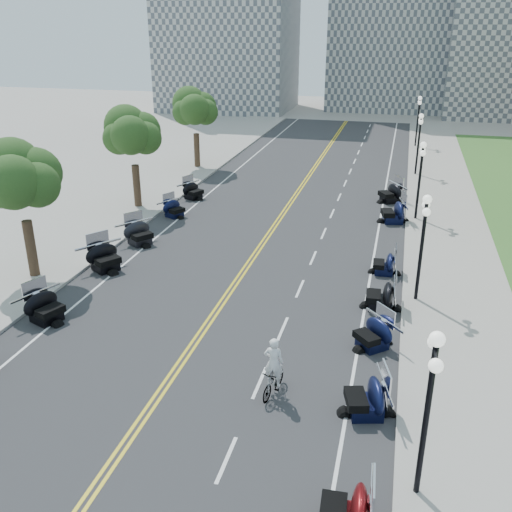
# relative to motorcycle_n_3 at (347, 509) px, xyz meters

# --- Properties ---
(ground) EXTENTS (160.00, 160.00, 0.00)m
(ground) POSITION_rel_motorcycle_n_3_xyz_m (-6.87, 9.68, -0.73)
(ground) COLOR gray
(road) EXTENTS (16.00, 90.00, 0.01)m
(road) POSITION_rel_motorcycle_n_3_xyz_m (-6.87, 19.68, -0.72)
(road) COLOR #333335
(road) RESTS_ON ground
(centerline_yellow_a) EXTENTS (0.12, 90.00, 0.00)m
(centerline_yellow_a) POSITION_rel_motorcycle_n_3_xyz_m (-6.99, 19.68, -0.71)
(centerline_yellow_a) COLOR yellow
(centerline_yellow_a) RESTS_ON road
(centerline_yellow_b) EXTENTS (0.12, 90.00, 0.00)m
(centerline_yellow_b) POSITION_rel_motorcycle_n_3_xyz_m (-6.75, 19.68, -0.71)
(centerline_yellow_b) COLOR yellow
(centerline_yellow_b) RESTS_ON road
(edge_line_north) EXTENTS (0.12, 90.00, 0.00)m
(edge_line_north) POSITION_rel_motorcycle_n_3_xyz_m (-0.47, 19.68, -0.71)
(edge_line_north) COLOR white
(edge_line_north) RESTS_ON road
(edge_line_south) EXTENTS (0.12, 90.00, 0.00)m
(edge_line_south) POSITION_rel_motorcycle_n_3_xyz_m (-13.27, 19.68, -0.71)
(edge_line_south) COLOR white
(edge_line_south) RESTS_ON road
(lane_dash_4) EXTENTS (0.12, 2.00, 0.00)m
(lane_dash_4) POSITION_rel_motorcycle_n_3_xyz_m (-3.67, 1.68, -0.71)
(lane_dash_4) COLOR white
(lane_dash_4) RESTS_ON road
(lane_dash_5) EXTENTS (0.12, 2.00, 0.00)m
(lane_dash_5) POSITION_rel_motorcycle_n_3_xyz_m (-3.67, 5.68, -0.71)
(lane_dash_5) COLOR white
(lane_dash_5) RESTS_ON road
(lane_dash_6) EXTENTS (0.12, 2.00, 0.00)m
(lane_dash_6) POSITION_rel_motorcycle_n_3_xyz_m (-3.67, 9.68, -0.71)
(lane_dash_6) COLOR white
(lane_dash_6) RESTS_ON road
(lane_dash_7) EXTENTS (0.12, 2.00, 0.00)m
(lane_dash_7) POSITION_rel_motorcycle_n_3_xyz_m (-3.67, 13.68, -0.71)
(lane_dash_7) COLOR white
(lane_dash_7) RESTS_ON road
(lane_dash_8) EXTENTS (0.12, 2.00, 0.00)m
(lane_dash_8) POSITION_rel_motorcycle_n_3_xyz_m (-3.67, 17.68, -0.71)
(lane_dash_8) COLOR white
(lane_dash_8) RESTS_ON road
(lane_dash_9) EXTENTS (0.12, 2.00, 0.00)m
(lane_dash_9) POSITION_rel_motorcycle_n_3_xyz_m (-3.67, 21.68, -0.71)
(lane_dash_9) COLOR white
(lane_dash_9) RESTS_ON road
(lane_dash_10) EXTENTS (0.12, 2.00, 0.00)m
(lane_dash_10) POSITION_rel_motorcycle_n_3_xyz_m (-3.67, 25.68, -0.71)
(lane_dash_10) COLOR white
(lane_dash_10) RESTS_ON road
(lane_dash_11) EXTENTS (0.12, 2.00, 0.00)m
(lane_dash_11) POSITION_rel_motorcycle_n_3_xyz_m (-3.67, 29.68, -0.71)
(lane_dash_11) COLOR white
(lane_dash_11) RESTS_ON road
(lane_dash_12) EXTENTS (0.12, 2.00, 0.00)m
(lane_dash_12) POSITION_rel_motorcycle_n_3_xyz_m (-3.67, 33.68, -0.71)
(lane_dash_12) COLOR white
(lane_dash_12) RESTS_ON road
(lane_dash_13) EXTENTS (0.12, 2.00, 0.00)m
(lane_dash_13) POSITION_rel_motorcycle_n_3_xyz_m (-3.67, 37.68, -0.71)
(lane_dash_13) COLOR white
(lane_dash_13) RESTS_ON road
(lane_dash_14) EXTENTS (0.12, 2.00, 0.00)m
(lane_dash_14) POSITION_rel_motorcycle_n_3_xyz_m (-3.67, 41.68, -0.71)
(lane_dash_14) COLOR white
(lane_dash_14) RESTS_ON road
(lane_dash_15) EXTENTS (0.12, 2.00, 0.00)m
(lane_dash_15) POSITION_rel_motorcycle_n_3_xyz_m (-3.67, 45.68, -0.71)
(lane_dash_15) COLOR white
(lane_dash_15) RESTS_ON road
(lane_dash_16) EXTENTS (0.12, 2.00, 0.00)m
(lane_dash_16) POSITION_rel_motorcycle_n_3_xyz_m (-3.67, 49.68, -0.71)
(lane_dash_16) COLOR white
(lane_dash_16) RESTS_ON road
(lane_dash_17) EXTENTS (0.12, 2.00, 0.00)m
(lane_dash_17) POSITION_rel_motorcycle_n_3_xyz_m (-3.67, 53.68, -0.71)
(lane_dash_17) COLOR white
(lane_dash_17) RESTS_ON road
(lane_dash_18) EXTENTS (0.12, 2.00, 0.00)m
(lane_dash_18) POSITION_rel_motorcycle_n_3_xyz_m (-3.67, 57.68, -0.71)
(lane_dash_18) COLOR white
(lane_dash_18) RESTS_ON road
(lane_dash_19) EXTENTS (0.12, 2.00, 0.00)m
(lane_dash_19) POSITION_rel_motorcycle_n_3_xyz_m (-3.67, 61.68, -0.71)
(lane_dash_19) COLOR white
(lane_dash_19) RESTS_ON road
(sidewalk_north) EXTENTS (5.00, 90.00, 0.15)m
(sidewalk_north) POSITION_rel_motorcycle_n_3_xyz_m (3.63, 19.68, -0.65)
(sidewalk_north) COLOR #9E9991
(sidewalk_north) RESTS_ON ground
(sidewalk_south) EXTENTS (5.00, 90.00, 0.15)m
(sidewalk_south) POSITION_rel_motorcycle_n_3_xyz_m (-17.37, 19.68, -0.65)
(sidewalk_south) COLOR #9E9991
(sidewalk_south) RESTS_ON ground
(distant_block_a) EXTENTS (18.00, 14.00, 26.00)m
(distant_block_a) POSITION_rel_motorcycle_n_3_xyz_m (-24.87, 71.68, 12.27)
(distant_block_a) COLOR gray
(distant_block_a) RESTS_ON ground
(street_lamp_1) EXTENTS (0.50, 1.20, 4.90)m
(street_lamp_1) POSITION_rel_motorcycle_n_3_xyz_m (1.73, 1.68, 1.87)
(street_lamp_1) COLOR black
(street_lamp_1) RESTS_ON sidewalk_north
(street_lamp_2) EXTENTS (0.50, 1.20, 4.90)m
(street_lamp_2) POSITION_rel_motorcycle_n_3_xyz_m (1.73, 13.68, 1.87)
(street_lamp_2) COLOR black
(street_lamp_2) RESTS_ON sidewalk_north
(street_lamp_3) EXTENTS (0.50, 1.20, 4.90)m
(street_lamp_3) POSITION_rel_motorcycle_n_3_xyz_m (1.73, 25.68, 1.87)
(street_lamp_3) COLOR black
(street_lamp_3) RESTS_ON sidewalk_north
(street_lamp_4) EXTENTS (0.50, 1.20, 4.90)m
(street_lamp_4) POSITION_rel_motorcycle_n_3_xyz_m (1.73, 37.68, 1.87)
(street_lamp_4) COLOR black
(street_lamp_4) RESTS_ON sidewalk_north
(street_lamp_5) EXTENTS (0.50, 1.20, 4.90)m
(street_lamp_5) POSITION_rel_motorcycle_n_3_xyz_m (1.73, 49.68, 1.87)
(street_lamp_5) COLOR black
(street_lamp_5) RESTS_ON sidewalk_north
(tree_2) EXTENTS (4.80, 4.80, 9.20)m
(tree_2) POSITION_rel_motorcycle_n_3_xyz_m (-16.87, 11.68, 4.02)
(tree_2) COLOR #235619
(tree_2) RESTS_ON sidewalk_south
(tree_3) EXTENTS (4.80, 4.80, 9.20)m
(tree_3) POSITION_rel_motorcycle_n_3_xyz_m (-16.87, 23.68, 4.02)
(tree_3) COLOR #235619
(tree_3) RESTS_ON sidewalk_south
(tree_4) EXTENTS (4.80, 4.80, 9.20)m
(tree_4) POSITION_rel_motorcycle_n_3_xyz_m (-16.87, 35.68, 4.02)
(tree_4) COLOR #235619
(tree_4) RESTS_ON sidewalk_south
(motorcycle_n_3) EXTENTS (2.17, 2.17, 1.45)m
(motorcycle_n_3) POSITION_rel_motorcycle_n_3_xyz_m (0.00, 0.00, 0.00)
(motorcycle_n_3) COLOR #590A0C
(motorcycle_n_3) RESTS_ON road
(motorcycle_n_4) EXTENTS (2.52, 2.52, 1.44)m
(motorcycle_n_4) POSITION_rel_motorcycle_n_3_xyz_m (0.12, 4.85, -0.01)
(motorcycle_n_4) COLOR black
(motorcycle_n_4) RESTS_ON road
(motorcycle_n_5) EXTENTS (2.72, 2.72, 1.35)m
(motorcycle_n_5) POSITION_rel_motorcycle_n_3_xyz_m (0.06, 9.11, -0.05)
(motorcycle_n_5) COLOR black
(motorcycle_n_5) RESTS_ON road
(motorcycle_n_6) EXTENTS (2.10, 2.10, 1.42)m
(motorcycle_n_6) POSITION_rel_motorcycle_n_3_xyz_m (0.18, 12.57, -0.01)
(motorcycle_n_6) COLOR black
(motorcycle_n_6) RESTS_ON road
(motorcycle_n_7) EXTENTS (1.84, 1.84, 1.25)m
(motorcycle_n_7) POSITION_rel_motorcycle_n_3_xyz_m (0.16, 16.52, -0.10)
(motorcycle_n_7) COLOR black
(motorcycle_n_7) RESTS_ON road
(motorcycle_n_9) EXTENTS (2.68, 2.68, 1.57)m
(motorcycle_n_9) POSITION_rel_motorcycle_n_3_xyz_m (0.32, 24.87, 0.06)
(motorcycle_n_9) COLOR black
(motorcycle_n_9) RESTS_ON road
(motorcycle_n_10) EXTENTS (2.97, 2.97, 1.51)m
(motorcycle_n_10) POSITION_rel_motorcycle_n_3_xyz_m (-0.03, 29.34, 0.03)
(motorcycle_n_10) COLOR black
(motorcycle_n_10) RESTS_ON road
(motorcycle_s_5) EXTENTS (2.70, 2.70, 1.46)m
(motorcycle_s_5) POSITION_rel_motorcycle_n_3_xyz_m (-13.66, 7.81, 0.00)
(motorcycle_s_5) COLOR black
(motorcycle_s_5) RESTS_ON road
(motorcycle_s_6) EXTENTS (3.09, 3.09, 1.56)m
(motorcycle_s_6) POSITION_rel_motorcycle_n_3_xyz_m (-13.84, 13.37, 0.05)
(motorcycle_s_6) COLOR black
(motorcycle_s_6) RESTS_ON road
(motorcycle_s_7) EXTENTS (2.94, 2.94, 1.47)m
(motorcycle_s_7) POSITION_rel_motorcycle_n_3_xyz_m (-13.74, 17.26, 0.01)
(motorcycle_s_7) COLOR black
(motorcycle_s_7) RESTS_ON road
(motorcycle_s_8) EXTENTS (2.41, 2.41, 1.25)m
(motorcycle_s_8) POSITION_rel_motorcycle_n_3_xyz_m (-13.68, 22.42, -0.10)
(motorcycle_s_8) COLOR black
(motorcycle_s_8) RESTS_ON road
(motorcycle_s_9) EXTENTS (2.55, 2.55, 1.33)m
(motorcycle_s_9) POSITION_rel_motorcycle_n_3_xyz_m (-13.91, 26.65, -0.06)
(motorcycle_s_9) COLOR black
(motorcycle_s_9) RESTS_ON road
(bicycle) EXTENTS (0.81, 1.80, 1.04)m
(bicycle) POSITION_rel_motorcycle_n_3_xyz_m (-3.05, 5.16, -0.20)
(bicycle) COLOR #A51414
(bicycle) RESTS_ON road
(cyclist_rider) EXTENTS (0.68, 0.44, 1.86)m
(cyclist_rider) POSITION_rel_motorcycle_n_3_xyz_m (-3.05, 5.16, 1.25)
(cyclist_rider) COLOR silver
(cyclist_rider) RESTS_ON bicycle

